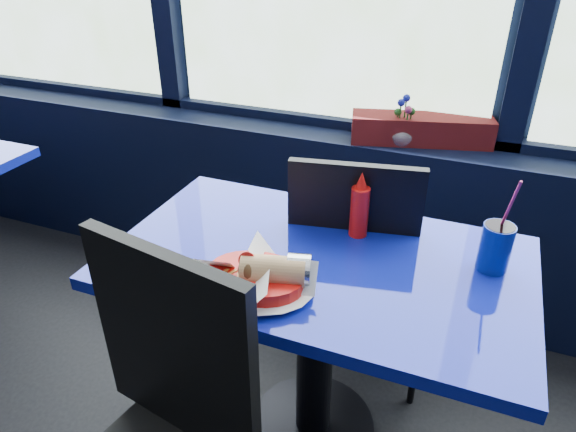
% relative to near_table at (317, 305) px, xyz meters
% --- Properties ---
extents(window_sill, '(5.00, 0.26, 0.80)m').
position_rel_near_table_xyz_m(window_sill, '(-0.30, 0.87, -0.17)').
color(window_sill, black).
rests_on(window_sill, ground).
extents(near_table, '(1.20, 0.70, 0.75)m').
position_rel_near_table_xyz_m(near_table, '(0.00, 0.00, 0.00)').
color(near_table, black).
rests_on(near_table, ground).
extents(chair_near_back, '(0.51, 0.51, 0.97)m').
position_rel_near_table_xyz_m(chair_near_back, '(0.07, 0.32, -0.01)').
color(chair_near_back, black).
rests_on(chair_near_back, ground).
extents(planter_box, '(0.58, 0.28, 0.11)m').
position_rel_near_table_xyz_m(planter_box, '(0.14, 0.89, 0.29)').
color(planter_box, maroon).
rests_on(planter_box, window_sill).
extents(flower_vase, '(0.13, 0.13, 0.21)m').
position_rel_near_table_xyz_m(flower_vase, '(0.07, 0.83, 0.29)').
color(flower_vase, silver).
rests_on(flower_vase, window_sill).
extents(food_basket, '(0.30, 0.30, 0.10)m').
position_rel_near_table_xyz_m(food_basket, '(-0.10, -0.20, 0.22)').
color(food_basket, red).
rests_on(food_basket, near_table).
extents(ketchup_bottle, '(0.06, 0.06, 0.21)m').
position_rel_near_table_xyz_m(ketchup_bottle, '(0.07, 0.16, 0.28)').
color(ketchup_bottle, red).
rests_on(ketchup_bottle, near_table).
extents(soda_cup, '(0.09, 0.09, 0.29)m').
position_rel_near_table_xyz_m(soda_cup, '(0.47, 0.13, 0.25)').
color(soda_cup, navy).
rests_on(soda_cup, near_table).
extents(napkin, '(0.17, 0.17, 0.00)m').
position_rel_near_table_xyz_m(napkin, '(-0.28, -0.28, 0.18)').
color(napkin, white).
rests_on(napkin, near_table).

